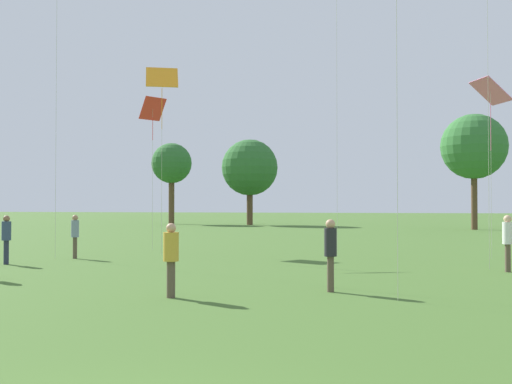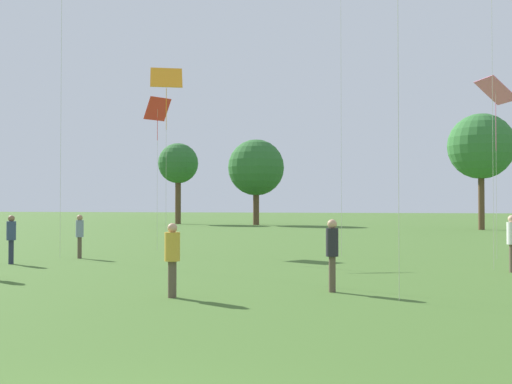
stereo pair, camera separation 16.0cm
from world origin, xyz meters
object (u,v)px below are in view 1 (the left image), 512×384
Objects in this scene: person_standing_5 at (171,253)px; person_standing_7 at (75,232)px; distant_tree_1 at (250,168)px; person_standing_1 at (508,237)px; person_standing_3 at (331,248)px; distant_tree_0 at (172,164)px; kite_8 at (153,111)px; distant_tree_2 at (474,147)px; kite_3 at (490,93)px; kite_2 at (162,80)px; person_standing_2 at (6,235)px.

person_standing_5 is 0.99× the size of person_standing_7.
person_standing_1 is at bearing -67.19° from distant_tree_1.
person_standing_7 is (-10.85, 7.18, -0.04)m from person_standing_3.
person_standing_3 is at bearing 32.19° from person_standing_7.
person_standing_1 is 0.20× the size of distant_tree_0.
distant_tree_0 is at bearing -175.53° from person_standing_1.
distant_tree_0 is at bearing -82.29° from kite_8.
kite_8 is at bearing -71.81° from distant_tree_0.
person_standing_3 is at bearing -103.40° from distant_tree_2.
distant_tree_1 is at bearing 157.56° from person_standing_7.
kite_3 is (0.38, 4.96, 5.58)m from person_standing_1.
person_standing_7 is 0.24× the size of kite_3.
distant_tree_0 is at bearing 169.40° from person_standing_3.
kite_2 is at bearing -134.05° from person_standing_1.
person_standing_2 is at bearing -144.87° from person_standing_3.
distant_tree_0 is 0.90× the size of distant_tree_2.
distant_tree_1 reaches higher than person_standing_2.
person_standing_1 reaches higher than person_standing_2.
kite_2 is at bearing -174.32° from person_standing_3.
distant_tree_2 is at bearing 83.45° from kite_2.
distant_tree_1 reaches higher than kite_8.
kite_8 is 0.80× the size of distant_tree_1.
kite_2 is 40.94m from distant_tree_0.
kite_3 is (16.53, 3.35, 5.63)m from person_standing_7.
person_standing_2 is at bearing -105.68° from kite_2.
kite_2 is at bearing -59.23° from person_standing_5.
kite_3 reaches higher than person_standing_5.
person_standing_7 is at bearing -75.68° from distant_tree_0.
person_standing_2 is 41.39m from distant_tree_2.
distant_tree_1 is (9.16, -1.14, -0.59)m from distant_tree_0.
distant_tree_0 is (-26.63, 42.67, 5.56)m from person_standing_1.
kite_2 is 34.53m from distant_tree_2.
person_standing_2 is at bearing -26.77° from person_standing_5.
kite_3 reaches higher than person_standing_3.
distant_tree_0 is at bearing 58.06° from kite_3.
distant_tree_2 is at bearing 145.63° from person_standing_1.
person_standing_3 is 48.90m from distant_tree_1.
kite_3 is 0.72× the size of distant_tree_2.
distant_tree_2 is (30.70, -8.89, 0.49)m from distant_tree_0.
distant_tree_2 is (12.98, 41.03, 6.13)m from person_standing_5.
person_standing_5 is at bearing -44.73° from kite_2.
distant_tree_1 is at bearing 175.32° from person_standing_1.
person_standing_3 is 14.07m from kite_2.
kite_8 reaches higher than person_standing_3.
person_standing_7 is 7.53m from kite_8.
distant_tree_0 is at bearing 169.99° from person_standing_7.
distant_tree_0 is at bearing 172.91° from distant_tree_1.
kite_2 is (2.81, 2.35, 6.55)m from person_standing_7.
person_standing_3 is at bearing 137.13° from person_standing_2.
person_standing_2 is 42.87m from distant_tree_1.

